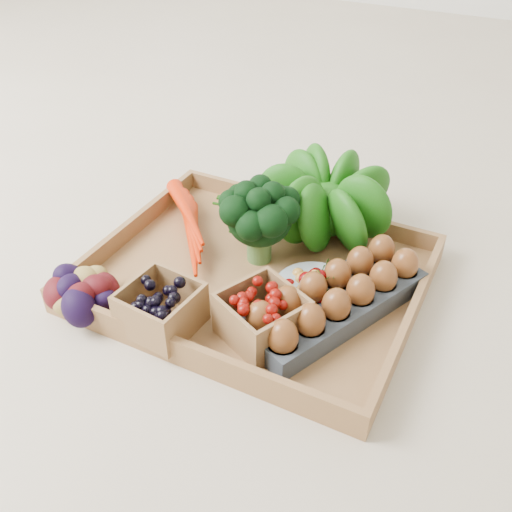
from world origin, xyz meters
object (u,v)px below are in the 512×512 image
at_px(broccoli, 259,232).
at_px(egg_carton, 335,305).
at_px(tray, 256,280).
at_px(cherry_bowl, 314,294).

xyz_separation_m(broccoli, egg_carton, (0.17, -0.08, -0.04)).
relative_size(tray, broccoli, 3.75).
bearing_deg(cherry_bowl, broccoli, 153.57).
height_order(cherry_bowl, egg_carton, egg_carton).
bearing_deg(broccoli, tray, -69.48).
bearing_deg(tray, broccoli, 110.52).
bearing_deg(broccoli, cherry_bowl, -26.43).
height_order(tray, broccoli, broccoli).
xyz_separation_m(cherry_bowl, egg_carton, (0.04, -0.01, 0.00)).
height_order(tray, egg_carton, egg_carton).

